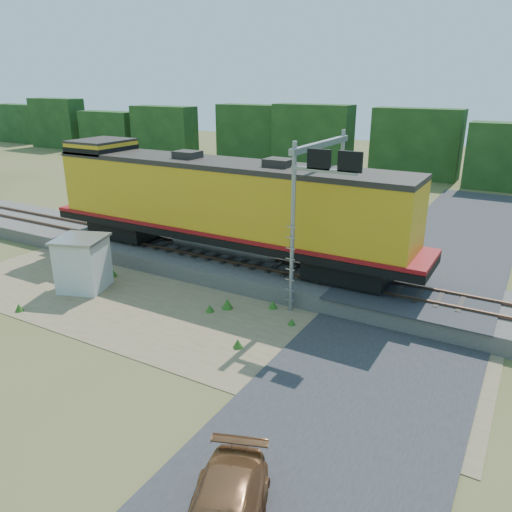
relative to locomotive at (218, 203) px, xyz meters
The scene contains 10 objects.
ground 7.89m from the locomotive, 59.66° to the right, with size 140.00×140.00×0.00m, color #475123.
ballast 4.84m from the locomotive, ahead, with size 70.00×5.00×0.80m, color slate.
rails 4.52m from the locomotive, ahead, with size 70.00×1.54×0.16m.
dirt_shoulder 6.81m from the locomotive, 74.64° to the right, with size 26.00×8.00×0.03m, color #8C7754.
road 12.30m from the locomotive, 26.58° to the right, with size 7.00×66.00×0.86m.
tree_line_north 32.20m from the locomotive, 83.74° to the left, with size 130.00×3.00×6.50m.
weed_clumps 6.98m from the locomotive, 89.89° to the right, with size 15.00×6.20×0.56m, color #2E5E1B, non-canonical shape.
locomotive is the anchor object (origin of this frame).
shed 7.46m from the locomotive, 127.39° to the right, with size 2.88×2.88×2.68m.
signal_gantry 6.45m from the locomotive, ahead, with size 2.99×6.20×7.55m.
Camera 1 is at (11.02, -15.34, 9.89)m, focal length 35.00 mm.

